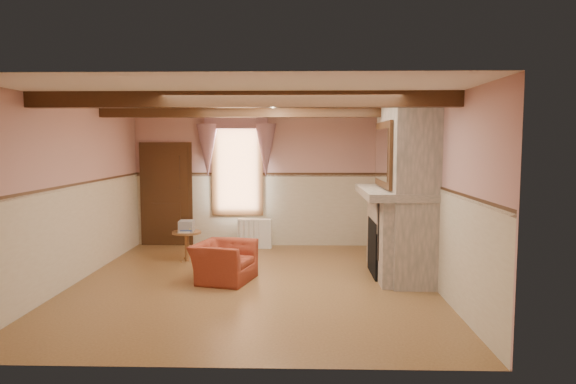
{
  "coord_description": "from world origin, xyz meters",
  "views": [
    {
      "loc": [
        0.76,
        -7.72,
        2.15
      ],
      "look_at": [
        0.52,
        0.8,
        1.34
      ],
      "focal_mm": 32.0,
      "sensor_mm": 36.0,
      "label": 1
    }
  ],
  "objects_px": {
    "side_table": "(187,246)",
    "radiator": "(255,233)",
    "armchair": "(224,262)",
    "mantel_clock": "(386,179)",
    "bowl": "(394,186)",
    "oil_lamp": "(391,179)"
  },
  "relations": [
    {
      "from": "armchair",
      "to": "radiator",
      "type": "xyz_separation_m",
      "value": [
        0.25,
        2.57,
        -0.01
      ]
    },
    {
      "from": "side_table",
      "to": "oil_lamp",
      "type": "relative_size",
      "value": 1.96
    },
    {
      "from": "armchair",
      "to": "oil_lamp",
      "type": "relative_size",
      "value": 3.35
    },
    {
      "from": "armchair",
      "to": "radiator",
      "type": "relative_size",
      "value": 1.34
    },
    {
      "from": "armchair",
      "to": "bowl",
      "type": "xyz_separation_m",
      "value": [
        2.71,
        0.48,
        1.16
      ]
    },
    {
      "from": "radiator",
      "to": "armchair",
      "type": "bearing_deg",
      "value": -91.95
    },
    {
      "from": "side_table",
      "to": "radiator",
      "type": "relative_size",
      "value": 0.79
    },
    {
      "from": "radiator",
      "to": "oil_lamp",
      "type": "relative_size",
      "value": 2.5
    },
    {
      "from": "bowl",
      "to": "mantel_clock",
      "type": "height_order",
      "value": "mantel_clock"
    },
    {
      "from": "side_table",
      "to": "mantel_clock",
      "type": "xyz_separation_m",
      "value": [
        3.59,
        -0.06,
        1.25
      ]
    },
    {
      "from": "side_table",
      "to": "bowl",
      "type": "height_order",
      "value": "bowl"
    },
    {
      "from": "armchair",
      "to": "oil_lamp",
      "type": "bearing_deg",
      "value": -59.97
    },
    {
      "from": "armchair",
      "to": "mantel_clock",
      "type": "bearing_deg",
      "value": -49.74
    },
    {
      "from": "armchair",
      "to": "radiator",
      "type": "height_order",
      "value": "armchair"
    },
    {
      "from": "bowl",
      "to": "mantel_clock",
      "type": "distance_m",
      "value": 0.8
    },
    {
      "from": "radiator",
      "to": "mantel_clock",
      "type": "height_order",
      "value": "mantel_clock"
    },
    {
      "from": "side_table",
      "to": "armchair",
      "type": "bearing_deg",
      "value": -56.47
    },
    {
      "from": "mantel_clock",
      "to": "side_table",
      "type": "bearing_deg",
      "value": 179.07
    },
    {
      "from": "mantel_clock",
      "to": "oil_lamp",
      "type": "distance_m",
      "value": 0.55
    },
    {
      "from": "radiator",
      "to": "bowl",
      "type": "xyz_separation_m",
      "value": [
        2.46,
        -2.09,
        1.16
      ]
    },
    {
      "from": "armchair",
      "to": "bowl",
      "type": "height_order",
      "value": "bowl"
    },
    {
      "from": "side_table",
      "to": "mantel_clock",
      "type": "bearing_deg",
      "value": -0.93
    }
  ]
}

